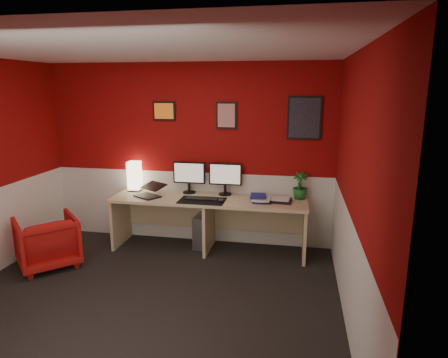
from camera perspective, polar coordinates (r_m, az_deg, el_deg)
ground at (r=4.40m, az=-11.11°, el=-16.72°), size 4.00×3.50×0.01m
ceiling at (r=3.84m, az=-12.81°, el=17.73°), size 4.00×3.50×0.01m
wall_back at (r=5.56m, az=-5.06°, el=3.51°), size 4.00×0.01×2.50m
wall_front at (r=2.49m, az=-27.53°, el=-10.08°), size 4.00×0.01×2.50m
wall_right at (r=3.68m, az=18.29°, el=-2.04°), size 0.01×3.50×2.50m
wainscot_back at (r=5.73m, az=-4.92°, el=-3.91°), size 4.00×0.01×1.00m
wainscot_right at (r=3.93m, az=17.42°, el=-12.65°), size 0.01×3.50×1.00m
desk at (r=5.37m, az=-2.21°, el=-6.55°), size 2.60×0.65×0.73m
shoji_lamp at (r=5.74m, az=-12.75°, el=0.29°), size 0.16×0.16×0.40m
laptop at (r=5.40m, az=-11.01°, el=-1.41°), size 0.40×0.37×0.22m
monitor_left at (r=5.49m, az=-5.08°, el=0.94°), size 0.45×0.06×0.58m
monitor_right at (r=5.37m, az=0.16°, el=0.73°), size 0.45×0.06×0.58m
desk_mat at (r=5.16m, az=-3.17°, el=-3.10°), size 0.60×0.38×0.01m
keyboard at (r=5.20m, az=-3.28°, el=-2.84°), size 0.42×0.15×0.02m
mouse at (r=5.08m, az=-0.48°, el=-3.14°), size 0.08×0.11×0.03m
book_bottom at (r=5.14m, az=3.90°, el=-3.05°), size 0.29×0.35×0.03m
book_middle at (r=5.15m, az=4.22°, el=-2.72°), size 0.25×0.33×0.02m
book_top at (r=5.16m, az=3.83°, el=-2.42°), size 0.21×0.28×0.02m
zen_tray at (r=5.16m, az=7.72°, el=-3.05°), size 0.37×0.28×0.03m
potted_plant at (r=5.29m, az=10.89°, el=-0.96°), size 0.23×0.23×0.35m
pc_tower at (r=5.58m, az=-2.86°, el=-7.31°), size 0.24×0.46×0.45m
armchair at (r=5.40m, az=-24.12°, el=-8.22°), size 0.96×0.96×0.63m
art_left at (r=5.58m, az=-8.61°, el=9.66°), size 0.32×0.02×0.26m
art_center at (r=5.36m, az=0.35°, el=9.13°), size 0.28×0.02×0.36m
art_right at (r=5.28m, az=11.51°, el=8.60°), size 0.44×0.02×0.56m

